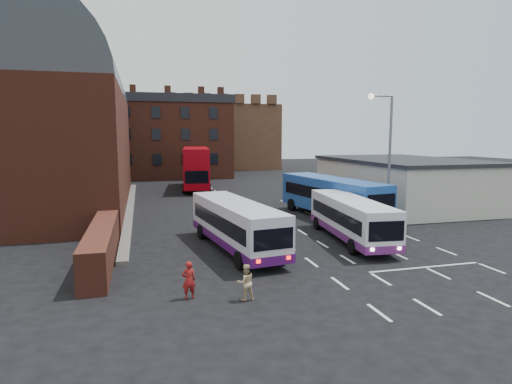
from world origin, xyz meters
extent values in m
plane|color=black|center=(0.00, 0.00, 0.00)|extent=(180.00, 180.00, 0.00)
cube|color=#602B1E|center=(-15.50, 21.00, 5.00)|extent=(12.00, 28.00, 10.00)
cylinder|color=#1E2328|center=(-15.50, 21.00, 10.00)|extent=(12.00, 26.00, 12.00)
cube|color=#602B1E|center=(-10.20, 2.00, 0.90)|extent=(1.20, 10.00, 1.80)
cube|color=beige|center=(15.00, 14.00, 2.00)|extent=(10.00, 16.00, 4.00)
cube|color=#282B30|center=(15.00, 14.00, 4.10)|extent=(10.40, 16.40, 0.30)
cube|color=brown|center=(-6.00, 46.00, 5.50)|extent=(22.00, 10.00, 11.00)
cube|color=brown|center=(6.00, 66.00, 6.00)|extent=(22.00, 22.00, 12.00)
cube|color=silver|center=(-3.16, 2.62, 1.56)|extent=(3.60, 10.04, 2.23)
cube|color=black|center=(-3.16, 2.62, 1.70)|extent=(3.49, 8.86, 0.80)
cylinder|color=black|center=(-4.70, 5.56, 0.45)|extent=(0.37, 0.92, 0.89)
cylinder|color=black|center=(-3.77, -0.98, 0.45)|extent=(0.37, 0.92, 0.89)
cylinder|color=black|center=(-2.50, 5.87, 0.45)|extent=(0.37, 0.92, 0.89)
cylinder|color=black|center=(-1.56, -0.67, 0.45)|extent=(0.37, 0.92, 0.89)
cube|color=white|center=(4.02, 2.84, 1.49)|extent=(3.05, 9.54, 2.13)
cube|color=black|center=(4.02, 2.84, 1.62)|extent=(2.99, 8.35, 0.77)
cylinder|color=black|center=(4.79, -0.23, 0.43)|extent=(0.32, 0.87, 0.85)
cylinder|color=black|center=(5.41, 6.04, 0.43)|extent=(0.32, 0.87, 0.85)
cylinder|color=black|center=(2.67, -0.02, 0.43)|extent=(0.32, 0.87, 0.85)
cylinder|color=black|center=(3.29, 6.25, 0.43)|extent=(0.32, 0.87, 0.85)
cube|color=#2050A4|center=(6.00, 9.78, 1.80)|extent=(4.37, 11.56, 2.57)
cube|color=black|center=(6.00, 9.78, 1.95)|extent=(4.23, 10.39, 0.92)
cylinder|color=black|center=(7.85, 6.44, 0.51)|extent=(0.45, 1.06, 1.03)
cylinder|color=black|center=(6.62, 13.94, 0.51)|extent=(0.45, 1.06, 1.03)
cylinder|color=black|center=(5.32, 6.02, 0.51)|extent=(0.45, 1.06, 1.03)
cylinder|color=black|center=(4.08, 13.52, 0.51)|extent=(0.45, 1.06, 1.03)
cube|color=#A1000B|center=(-1.86, 30.56, 2.74)|extent=(4.19, 12.52, 4.36)
cube|color=black|center=(-1.86, 30.56, 2.12)|extent=(4.11, 11.34, 1.01)
cylinder|color=black|center=(-0.93, 26.51, 0.56)|extent=(0.44, 1.15, 1.12)
cylinder|color=black|center=(0.03, 34.72, 0.56)|extent=(0.44, 1.15, 1.12)
cylinder|color=black|center=(-3.70, 26.84, 0.56)|extent=(0.44, 1.15, 1.12)
cylinder|color=black|center=(-2.75, 35.05, 0.56)|extent=(0.44, 1.15, 1.12)
cylinder|color=slate|center=(8.60, 6.11, 4.51)|extent=(0.18, 0.18, 9.02)
cylinder|color=slate|center=(7.81, 6.12, 9.02)|extent=(1.58, 0.14, 0.11)
sphere|color=#FFF2CC|center=(7.02, 6.14, 8.96)|extent=(0.41, 0.41, 0.41)
imported|color=maroon|center=(-6.49, -4.06, 0.75)|extent=(0.59, 0.43, 1.50)
imported|color=tan|center=(-4.38, -4.77, 0.72)|extent=(0.74, 0.60, 1.43)
camera|label=1|loc=(-8.11, -20.27, 6.36)|focal=30.00mm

